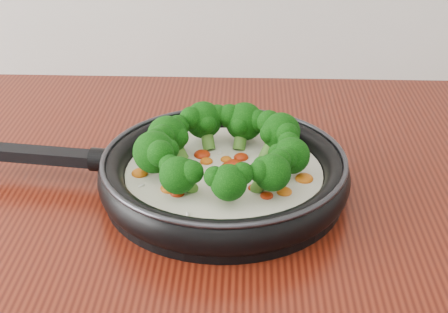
{
  "coord_description": "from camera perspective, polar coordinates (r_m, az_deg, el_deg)",
  "views": [
    {
      "loc": [
        0.06,
        0.43,
        1.31
      ],
      "look_at": [
        0.04,
        1.11,
        0.95
      ],
      "focal_mm": 52.42,
      "sensor_mm": 36.0,
      "label": 1
    }
  ],
  "objects": [
    {
      "name": "skillet",
      "position": [
        0.78,
        -0.25,
        -1.05
      ],
      "size": [
        0.48,
        0.33,
        0.09
      ],
      "color": "black",
      "rests_on": "counter"
    }
  ]
}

